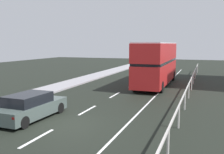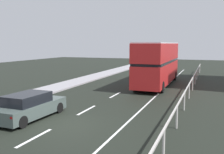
% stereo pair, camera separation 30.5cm
% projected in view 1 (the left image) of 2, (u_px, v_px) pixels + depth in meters
% --- Properties ---
extents(ground_plane, '(73.29, 120.00, 0.10)m').
position_uv_depth(ground_plane, '(63.00, 125.00, 13.74)').
color(ground_plane, black).
extents(lane_paint_markings, '(3.35, 46.00, 0.01)m').
position_uv_depth(lane_paint_markings, '(139.00, 96.00, 21.21)').
color(lane_paint_markings, silver).
rests_on(lane_paint_markings, ground).
extents(bridge_side_railing, '(0.10, 42.00, 1.19)m').
position_uv_depth(bridge_side_railing, '(189.00, 86.00, 20.05)').
color(bridge_side_railing, '#BAB5B0').
rests_on(bridge_side_railing, ground).
extents(double_decker_bus_red, '(2.64, 11.39, 4.31)m').
position_uv_depth(double_decker_bus_red, '(157.00, 62.00, 26.35)').
color(double_decker_bus_red, '#B01D1D').
rests_on(double_decker_bus_red, ground).
extents(hatchback_car_near, '(2.01, 4.65, 1.45)m').
position_uv_depth(hatchback_car_near, '(30.00, 107.00, 14.59)').
color(hatchback_car_near, '#434F4C').
rests_on(hatchback_car_near, ground).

